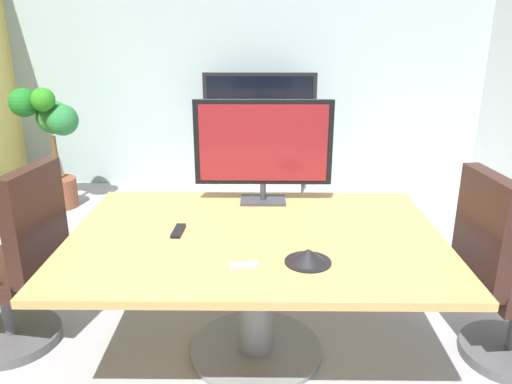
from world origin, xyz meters
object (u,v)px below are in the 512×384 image
(conference_table, at_px, (256,262))
(office_chair_right, at_px, (506,286))
(remote_control, at_px, (178,231))
(office_chair_left, at_px, (16,274))
(conference_phone, at_px, (308,257))
(tv_monitor, at_px, (263,145))
(wall_display_unit, at_px, (260,153))
(potted_plant, at_px, (52,135))

(conference_table, distance_m, office_chair_right, 1.36)
(remote_control, bearing_deg, conference_table, 0.80)
(conference_table, height_order, office_chair_left, office_chair_left)
(conference_table, relative_size, remote_control, 11.58)
(conference_phone, bearing_deg, office_chair_right, 14.60)
(tv_monitor, relative_size, wall_display_unit, 0.64)
(office_chair_right, relative_size, tv_monitor, 1.30)
(wall_display_unit, bearing_deg, potted_plant, -166.26)
(tv_monitor, xyz_separation_m, conference_phone, (0.21, -0.85, -0.33))
(office_chair_right, relative_size, remote_control, 6.41)
(office_chair_left, distance_m, wall_display_unit, 3.14)
(conference_table, height_order, conference_phone, conference_phone)
(office_chair_left, xyz_separation_m, remote_control, (0.94, -0.05, 0.29))
(tv_monitor, xyz_separation_m, wall_display_unit, (-0.03, 2.38, -0.66))
(conference_table, bearing_deg, conference_phone, -53.18)
(conference_table, distance_m, potted_plant, 3.15)
(office_chair_right, xyz_separation_m, remote_control, (-1.77, 0.06, 0.29))
(office_chair_left, height_order, potted_plant, potted_plant)
(office_chair_left, xyz_separation_m, conference_phone, (1.60, -0.39, 0.31))
(office_chair_right, distance_m, tv_monitor, 1.56)
(office_chair_left, bearing_deg, conference_phone, 85.51)
(conference_table, relative_size, tv_monitor, 2.34)
(office_chair_left, relative_size, office_chair_right, 1.00)
(tv_monitor, xyz_separation_m, potted_plant, (-2.09, 1.87, -0.35))
(tv_monitor, relative_size, conference_phone, 3.82)
(remote_control, bearing_deg, wall_display_unit, 84.45)
(office_chair_right, distance_m, conference_phone, 1.18)
(potted_plant, distance_m, conference_phone, 3.56)
(remote_control, bearing_deg, tv_monitor, 50.49)
(office_chair_left, height_order, tv_monitor, tv_monitor)
(tv_monitor, relative_size, potted_plant, 0.68)
(potted_plant, bearing_deg, office_chair_right, -35.60)
(office_chair_right, xyz_separation_m, tv_monitor, (-1.31, 0.56, 0.64))
(office_chair_left, distance_m, potted_plant, 2.45)
(wall_display_unit, bearing_deg, remote_control, -98.44)
(wall_display_unit, bearing_deg, office_chair_left, -115.79)
(tv_monitor, bearing_deg, office_chair_left, -162.03)
(tv_monitor, bearing_deg, conference_phone, -76.19)
(potted_plant, bearing_deg, conference_table, -49.42)
(potted_plant, bearing_deg, wall_display_unit, 13.74)
(wall_display_unit, bearing_deg, office_chair_right, -65.46)
(office_chair_right, height_order, conference_phone, office_chair_right)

